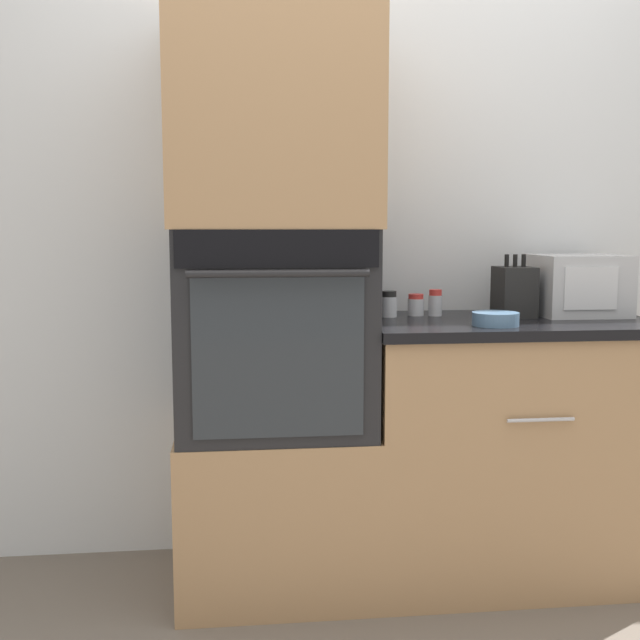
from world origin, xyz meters
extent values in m
plane|color=#6B6056|center=(0.00, 0.00, 0.00)|extent=(12.00, 12.00, 0.00)
cube|color=silver|center=(0.00, 0.63, 1.25)|extent=(8.00, 0.05, 2.50)
cube|color=#A87F56|center=(-0.33, 0.30, 0.28)|extent=(0.66, 0.60, 0.57)
cube|color=black|center=(-0.33, 0.30, 0.91)|extent=(0.64, 0.59, 0.67)
cube|color=black|center=(-0.33, 0.00, 1.19)|extent=(0.61, 0.01, 0.11)
cube|color=#3FBFF2|center=(-0.33, 0.00, 1.19)|extent=(0.09, 0.00, 0.03)
cube|color=#282D33|center=(-0.33, 0.00, 0.86)|extent=(0.52, 0.01, 0.50)
cylinder|color=black|center=(-0.33, -0.03, 1.11)|extent=(0.54, 0.02, 0.02)
cube|color=#A87F56|center=(-0.33, 0.30, 1.62)|extent=(0.66, 0.60, 0.75)
cube|color=#A87F56|center=(0.50, 0.30, 0.45)|extent=(1.00, 0.60, 0.89)
cube|color=black|center=(0.50, 0.30, 0.91)|extent=(1.02, 0.63, 0.03)
cylinder|color=#B7B7BC|center=(0.50, -0.01, 0.64)|extent=(0.22, 0.01, 0.01)
cube|color=#B2B5BA|center=(0.79, 0.40, 1.04)|extent=(0.31, 0.30, 0.22)
cube|color=silver|center=(0.78, 0.25, 1.04)|extent=(0.19, 0.01, 0.15)
cube|color=black|center=(0.55, 0.37, 1.02)|extent=(0.13, 0.15, 0.18)
cylinder|color=black|center=(0.52, 0.37, 1.13)|extent=(0.02, 0.02, 0.04)
cylinder|color=black|center=(0.55, 0.37, 1.13)|extent=(0.02, 0.02, 0.04)
cylinder|color=black|center=(0.58, 0.37, 1.13)|extent=(0.02, 0.02, 0.04)
cylinder|color=#517599|center=(0.39, 0.13, 0.95)|extent=(0.15, 0.15, 0.04)
cylinder|color=silver|center=(0.09, 0.41, 0.96)|extent=(0.06, 0.06, 0.07)
cylinder|color=black|center=(0.09, 0.41, 1.01)|extent=(0.05, 0.05, 0.02)
cylinder|color=silver|center=(0.27, 0.43, 0.97)|extent=(0.05, 0.05, 0.08)
cylinder|color=red|center=(0.27, 0.43, 1.01)|extent=(0.05, 0.05, 0.02)
cylinder|color=silver|center=(0.20, 0.44, 0.96)|extent=(0.06, 0.06, 0.06)
cylinder|color=red|center=(0.20, 0.44, 1.00)|extent=(0.05, 0.05, 0.02)
camera|label=1|loc=(-0.45, -2.24, 1.25)|focal=42.00mm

